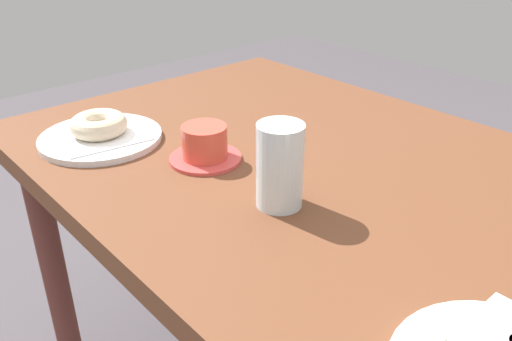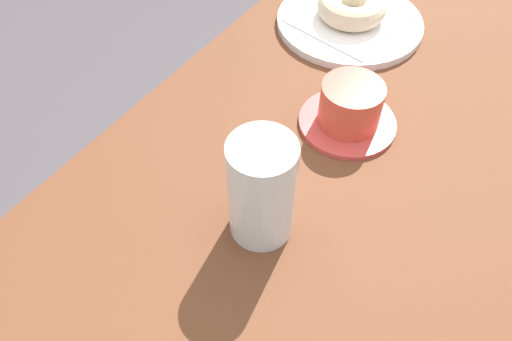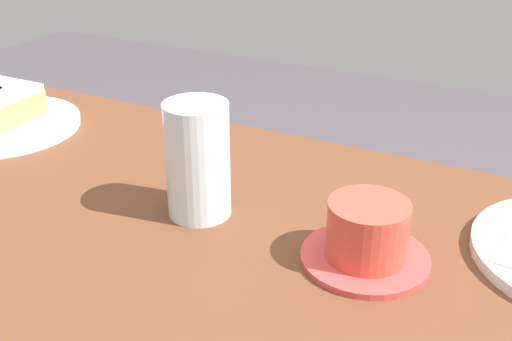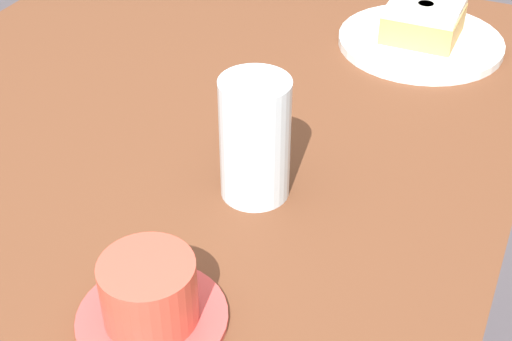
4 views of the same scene
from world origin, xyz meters
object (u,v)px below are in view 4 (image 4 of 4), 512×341
Objects in this scene: plate_glazed_square at (420,42)px; water_glass at (255,139)px; coffee_cup at (150,296)px; donut_glazed_square at (424,20)px.

water_glass is (-0.41, 0.08, 0.06)m from plate_glazed_square.
coffee_cup is at bearing 172.02° from plate_glazed_square.
plate_glazed_square is at bearing -10.94° from water_glass.
plate_glazed_square is 1.77× the size of coffee_cup.
coffee_cup is at bearing 178.04° from water_glass.
donut_glazed_square is at bearing -7.98° from coffee_cup.
plate_glazed_square is at bearing -7.98° from coffee_cup.
coffee_cup reaches higher than donut_glazed_square.
donut_glazed_square is at bearing -10.94° from water_glass.
water_glass is at bearing -1.96° from coffee_cup.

